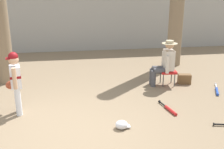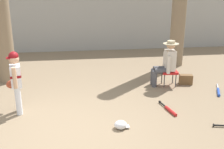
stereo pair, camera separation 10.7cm
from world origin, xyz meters
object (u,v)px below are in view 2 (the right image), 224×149
Objects in this scene: bat_blue_youth at (218,91)px; bat_red_barrel at (169,110)px; seated_spectator at (166,62)px; young_ballplayer at (16,79)px; folding_stool at (169,72)px; batting_helmet_white at (121,125)px; handbag_beside_stool at (186,79)px; tree_behind_spectator at (180,1)px.

bat_red_barrel is at bearing -151.12° from bat_blue_youth.
bat_red_barrel is (-1.57, -0.86, 0.00)m from bat_blue_youth.
seated_spectator is at bearing 75.22° from bat_red_barrel.
young_ballplayer is 3.83m from folding_stool.
seated_spectator reaches higher than folding_stool.
young_ballplayer reaches higher than folding_stool.
young_ballplayer is 1.74× the size of bat_blue_youth.
batting_helmet_white is (1.99, -0.96, -0.67)m from young_ballplayer.
bat_blue_youth is (1.06, -0.67, -0.33)m from folding_stool.
bat_red_barrel is at bearing -7.03° from young_ballplayer.
folding_stool is at bearing 71.76° from bat_red_barrel.
young_ballplayer is at bearing 154.33° from batting_helmet_white.
young_ballplayer is 3.72m from seated_spectator.
handbag_beside_stool is 1.86m from bat_red_barrel.
seated_spectator is 4.27× the size of batting_helmet_white.
handbag_beside_stool is 0.45× the size of bat_blue_youth.
handbag_beside_stool is at bearing 15.91° from young_ballplayer.
batting_helmet_white is (-2.53, -3.99, -2.01)m from tree_behind_spectator.
folding_stool is 0.61× the size of bat_red_barrel.
batting_helmet_white reaches higher than bat_red_barrel.
folding_stool is 0.58× the size of bat_blue_youth.
tree_behind_spectator is 2.70m from folding_stool.
tree_behind_spectator is 3.76× the size of young_ballplayer.
batting_helmet_white is at bearing -135.02° from handbag_beside_stool.
young_ballplayer is 3.00× the size of folding_stool.
young_ballplayer is 2.31m from batting_helmet_white.
folding_stool is 0.29m from seated_spectator.
young_ballplayer is 4.33m from handbag_beside_stool.
tree_behind_spectator reaches higher than handbag_beside_stool.
tree_behind_spectator is 4.22m from bat_red_barrel.
folding_stool reaches higher than bat_red_barrel.
seated_spectator is 0.78m from handbag_beside_stool.
bat_blue_youth is 2.66× the size of batting_helmet_white.
tree_behind_spectator is at bearing 67.82° from bat_red_barrel.
bat_blue_youth is at bearing -32.17° from folding_stool.
seated_spectator is at bearing 149.73° from bat_blue_youth.
bat_blue_youth is (0.17, -2.55, -2.05)m from tree_behind_spectator.
young_ballplayer is (-4.52, -3.03, -1.34)m from tree_behind_spectator.
handbag_beside_stool is 1.21× the size of batting_helmet_white.
handbag_beside_stool is (-0.40, -1.85, -1.95)m from tree_behind_spectator.
seated_spectator is at bearing 174.68° from folding_stool.
bat_red_barrel is 2.52× the size of batting_helmet_white.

